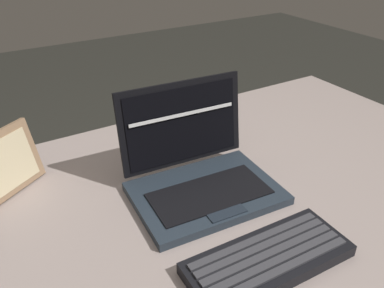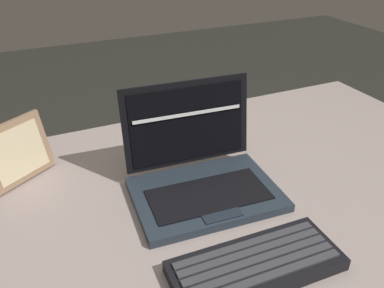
% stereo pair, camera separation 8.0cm
% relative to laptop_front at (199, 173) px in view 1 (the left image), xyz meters
% --- Properties ---
extents(desk, '(1.62, 0.80, 0.74)m').
position_rel_laptop_front_xyz_m(desk, '(-0.05, -0.00, -0.15)').
color(desk, gray).
rests_on(desk, ground).
extents(laptop_front, '(0.33, 0.27, 0.22)m').
position_rel_laptop_front_xyz_m(laptop_front, '(0.00, 0.00, 0.00)').
color(laptop_front, '#222C36').
rests_on(laptop_front, desk).
extents(external_keyboard, '(0.30, 0.13, 0.03)m').
position_rel_laptop_front_xyz_m(external_keyboard, '(-0.01, -0.25, -0.03)').
color(external_keyboard, black).
rests_on(external_keyboard, desk).
extents(photo_frame, '(0.15, 0.12, 0.14)m').
position_rel_laptop_front_xyz_m(photo_frame, '(-0.36, 0.21, 0.03)').
color(photo_frame, '#906F50').
rests_on(photo_frame, desk).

